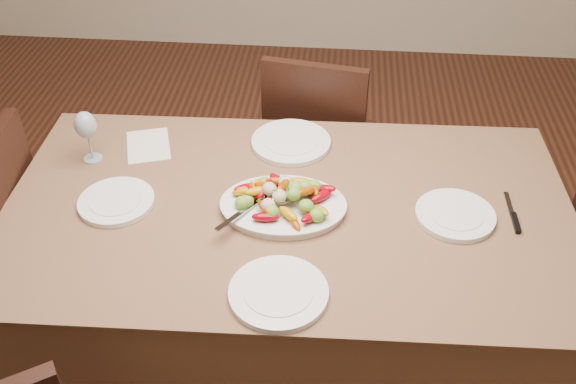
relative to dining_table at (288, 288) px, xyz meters
The scene contains 12 objects.
dining_table is the anchor object (origin of this frame).
chair_far 0.81m from the dining_table, 84.42° to the left, with size 0.42×0.42×0.95m, color black, non-canonical shape.
serving_platter 0.39m from the dining_table, 129.03° to the right, with size 0.39×0.29×0.02m, color white.
roasted_vegetables 0.45m from the dining_table, 129.03° to the right, with size 0.32×0.22×0.09m, color maroon, non-canonical shape.
serving_spoon 0.44m from the dining_table, 143.94° to the right, with size 0.28×0.06×0.03m, color #9EA0A8, non-canonical shape.
plate_left 0.68m from the dining_table, behind, with size 0.25×0.25×0.02m, color white.
plate_right 0.66m from the dining_table, ahead, with size 0.25×0.25×0.02m, color white.
plate_far 0.53m from the dining_table, 93.39° to the left, with size 0.29×0.29×0.02m, color white.
plate_near 0.54m from the dining_table, 88.80° to the right, with size 0.28×0.28×0.02m, color white.
wine_glass 0.88m from the dining_table, 164.28° to the left, with size 0.08×0.08×0.20m, color #8C99A5, non-canonical shape.
menu_card 0.73m from the dining_table, 150.85° to the left, with size 0.15×0.21×0.00m, color silver.
table_knife 0.81m from the dining_table, ahead, with size 0.02×0.20×0.01m, color #9EA0A8, non-canonical shape.
Camera 1 is at (0.30, -1.29, 2.09)m, focal length 40.00 mm.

